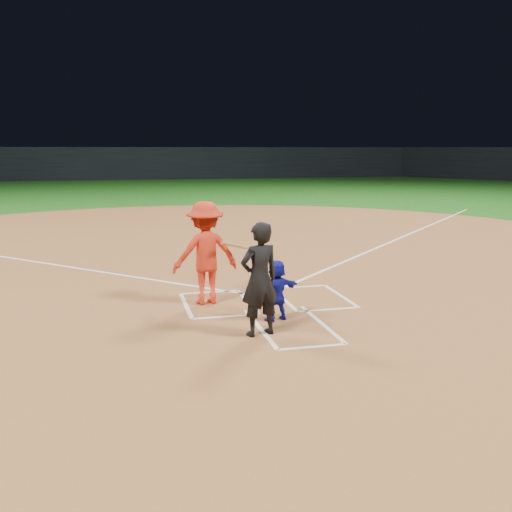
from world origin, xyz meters
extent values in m
plane|color=#154E13|center=(0.00, 0.00, 0.00)|extent=(120.00, 120.00, 0.00)
cylinder|color=brown|center=(0.00, 6.00, 0.01)|extent=(28.00, 28.00, 0.01)
cube|color=black|center=(0.00, 48.00, 1.60)|extent=(80.00, 1.20, 3.20)
cylinder|color=silver|center=(0.00, 0.00, 0.02)|extent=(0.60, 0.60, 0.02)
imported|color=#13169C|center=(-0.16, -1.32, 0.55)|extent=(1.05, 0.61, 1.08)
imported|color=black|center=(-0.64, -2.03, 0.93)|extent=(0.77, 0.61, 1.84)
cube|color=white|center=(-0.98, 0.92, 0.01)|extent=(1.22, 0.08, 0.01)
cube|color=white|center=(-0.98, -0.92, 0.01)|extent=(1.22, 0.08, 0.01)
cube|color=white|center=(-0.37, 0.00, 0.01)|extent=(0.08, 1.83, 0.01)
cube|color=white|center=(-1.59, 0.00, 0.01)|extent=(0.08, 1.83, 0.01)
cube|color=white|center=(0.98, 0.92, 0.01)|extent=(1.22, 0.08, 0.01)
cube|color=white|center=(0.98, -0.92, 0.01)|extent=(1.22, 0.08, 0.01)
cube|color=white|center=(0.37, 0.00, 0.01)|extent=(0.08, 1.83, 0.01)
cube|color=white|center=(1.59, 0.00, 0.01)|extent=(0.08, 1.83, 0.01)
cube|color=white|center=(-0.55, -1.70, 0.01)|extent=(0.08, 2.20, 0.01)
cube|color=white|center=(0.55, -1.70, 0.01)|extent=(0.08, 2.20, 0.01)
cube|color=white|center=(0.00, -2.80, 0.01)|extent=(1.10, 0.08, 0.01)
cube|color=white|center=(7.07, 7.37, 0.01)|extent=(14.21, 14.21, 0.01)
imported|color=red|center=(-1.18, 0.10, 1.01)|extent=(1.37, 0.90, 1.99)
cylinder|color=#AA7F3E|center=(-0.58, -0.05, 1.15)|extent=(0.74, 0.52, 0.28)
camera|label=1|loc=(-2.79, -10.62, 2.97)|focal=40.00mm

